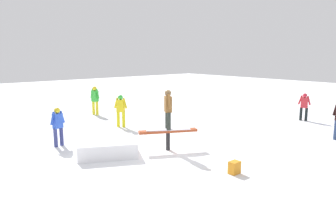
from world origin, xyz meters
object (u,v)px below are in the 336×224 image
Objects in this scene: bystander_yellow at (121,109)px; bystander_blue at (58,125)px; bystander_red at (304,105)px; main_rider_on_rail at (168,111)px; backpack_on_snow at (234,167)px; bystander_green at (95,99)px; rail_feature at (168,133)px.

bystander_yellow is 3.45m from bystander_blue.
bystander_yellow is 8.65m from bystander_red.
bystander_red is (8.08, -0.53, -0.60)m from main_rider_on_rail.
bystander_green is at bearing 81.94° from backpack_on_snow.
bystander_green is 10.39m from bystander_red.
bystander_green is at bearing 107.35° from rail_feature.
main_rider_on_rail is 1.07× the size of bystander_red.
bystander_blue reaches higher than bystander_red.
bystander_blue is (-3.26, -1.14, -0.03)m from bystander_yellow.
bystander_green is 1.14× the size of bystander_red.
rail_feature is at bearing 65.25° from bystander_red.
rail_feature is 1.33× the size of main_rider_on_rail.
bystander_blue is at bearing 125.51° from bystander_green.
backpack_on_snow is at bearing -64.42° from rail_feature.
bystander_green reaches higher than rail_feature.
bystander_red is 8.48m from backpack_on_snow.
bystander_yellow reaches higher than rail_feature.
bystander_blue reaches higher than rail_feature.
rail_feature is 3.82m from bystander_blue.
bystander_red is at bearing 23.20° from rail_feature.
backpack_on_snow is (-8.15, -2.29, -0.57)m from bystander_red.
main_rider_on_rail reaches higher than backpack_on_snow.
bystander_red is (8.08, -0.53, 0.17)m from rail_feature.
bystander_green is at bearing 20.20° from bystander_red.
bystander_green is 4.41× the size of backpack_on_snow.
backpack_on_snow is at bearing 98.48° from bystander_blue.
bystander_red is at bearing 24.37° from bystander_yellow.
bystander_red is (6.85, -7.82, -0.10)m from bystander_green.
main_rider_on_rail is at bearing 65.25° from bystander_red.
bystander_yellow is at bearing 82.94° from backpack_on_snow.
rail_feature is 1.25× the size of bystander_green.
bystander_blue reaches higher than backpack_on_snow.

